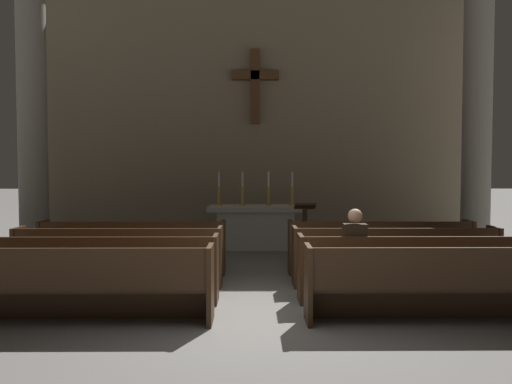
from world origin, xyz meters
TOP-DOWN VIEW (x-y plane):
  - ground_plane at (0.00, 0.00)m, footprint 80.00×80.00m
  - pew_left_row_1 at (-2.19, -0.04)m, footprint 3.25×0.50m
  - pew_left_row_2 at (-2.19, 0.95)m, footprint 3.25×0.50m
  - pew_left_row_3 at (-2.19, 1.94)m, footprint 3.25×0.50m
  - pew_left_row_4 at (-2.19, 2.92)m, footprint 3.25×0.50m
  - pew_right_row_1 at (2.19, -0.04)m, footprint 3.25×0.50m
  - pew_right_row_2 at (2.19, 0.95)m, footprint 3.25×0.50m
  - pew_right_row_3 at (2.19, 1.94)m, footprint 3.25×0.50m
  - pew_right_row_4 at (2.19, 2.92)m, footprint 3.25×0.50m
  - column_left_second at (-5.10, 5.77)m, footprint 0.97×0.97m
  - column_right_second at (5.10, 5.77)m, footprint 0.97×0.97m
  - altar at (0.00, 5.83)m, footprint 2.20×0.90m
  - candlestick_outer_left at (-0.85, 5.83)m, footprint 0.16×0.16m
  - candlestick_inner_left at (-0.30, 5.83)m, footprint 0.16×0.16m
  - candlestick_inner_right at (0.30, 5.83)m, footprint 0.16×0.16m
  - candlestick_outer_right at (0.85, 5.83)m, footprint 0.16×0.16m
  - apse_with_cross at (0.00, 7.69)m, footprint 11.24×0.48m
  - lectern at (1.03, 4.63)m, footprint 0.44×0.36m
  - lone_worshipper at (1.35, 0.99)m, footprint 0.32×0.43m

SIDE VIEW (x-z plane):
  - ground_plane at x=0.00m, z-range 0.00..0.00m
  - pew_left_row_1 at x=-2.19m, z-range 0.00..0.95m
  - pew_left_row_2 at x=-2.19m, z-range 0.00..0.95m
  - pew_left_row_3 at x=-2.19m, z-range 0.00..0.95m
  - pew_left_row_4 at x=-2.19m, z-range 0.00..0.95m
  - pew_right_row_1 at x=2.19m, z-range 0.00..0.95m
  - pew_right_row_2 at x=2.19m, z-range 0.00..0.95m
  - pew_right_row_3 at x=2.19m, z-range 0.00..0.95m
  - pew_right_row_4 at x=2.19m, z-range 0.00..0.95m
  - altar at x=0.00m, z-range 0.03..1.04m
  - lectern at x=1.03m, z-range -0.03..1.13m
  - lone_worshipper at x=1.35m, z-range 0.03..1.35m
  - candlestick_outer_left at x=-0.85m, z-range 0.88..1.66m
  - candlestick_inner_left at x=-0.30m, z-range 0.88..1.66m
  - candlestick_inner_right at x=0.30m, z-range 0.88..1.66m
  - candlestick_outer_right at x=0.85m, z-range 0.88..1.66m
  - column_left_second at x=-5.10m, z-range -0.08..6.12m
  - column_right_second at x=5.10m, z-range -0.08..6.12m
  - apse_with_cross at x=0.00m, z-range 0.00..7.26m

